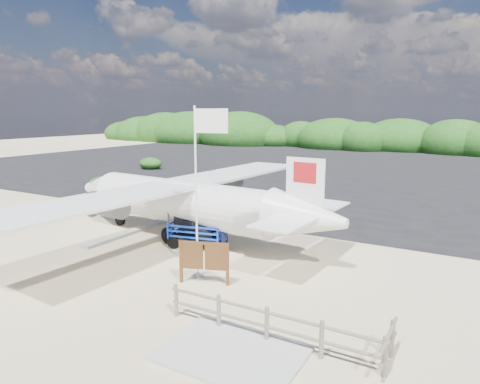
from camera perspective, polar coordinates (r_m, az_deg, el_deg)
The scene contains 12 objects.
ground at distance 18.82m, azimuth -6.25°, elevation -8.04°, with size 160.00×160.00×0.00m, color beige.
asphalt_apron at distance 46.02m, azimuth 16.21°, elevation 2.75°, with size 90.00×50.00×0.04m, color #B2B2B2, non-canonical shape.
lagoon at distance 25.89m, azimuth -20.62°, elevation -3.46°, with size 9.00×7.00×0.40m, color #B2B2B2, non-canonical shape.
walkway_pad at distance 11.49m, azimuth -1.19°, elevation -20.94°, with size 3.50×2.50×0.10m, color #B2B2B2, non-canonical shape.
vegetation_band at distance 70.44m, azimuth 21.07°, elevation 5.08°, with size 124.00×8.00×4.40m, color #B2B2B2, non-canonical shape.
fence at distance 12.04m, azimuth 3.56°, elevation -19.36°, with size 6.40×2.00×1.10m, color #B2B2B2, non-canonical shape.
baggage_cart at distance 19.60m, azimuth -5.61°, elevation -7.27°, with size 2.64×1.51×1.32m, color #0D37C8, non-canonical shape.
flagpole at distance 16.29m, azimuth -5.65°, elevation -11.07°, with size 1.25×0.52×6.23m, color white, non-canonical shape.
signboard at distance 15.59m, azimuth -4.77°, elevation -12.08°, with size 1.92×0.18×1.58m, color #573518, non-canonical shape.
crew_a at distance 18.69m, azimuth -2.50°, elevation -5.40°, with size 0.62×0.41×1.70m, color navy.
crew_b at distance 21.00m, azimuth 2.06°, elevation -3.37°, with size 0.90×0.70×1.85m, color navy.
aircraft_small at distance 54.95m, azimuth 4.10°, elevation 4.38°, with size 6.80×6.80×2.45m, color #B2B2B2, non-canonical shape.
Camera 1 is at (10.54, -14.38, 6.03)m, focal length 32.00 mm.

